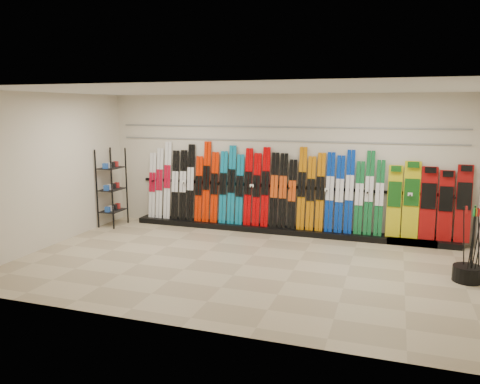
% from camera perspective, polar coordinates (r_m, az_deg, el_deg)
% --- Properties ---
extents(floor, '(8.00, 8.00, 0.00)m').
position_cam_1_polar(floor, '(8.28, 0.43, -8.84)').
color(floor, tan).
rests_on(floor, ground).
extents(back_wall, '(8.00, 0.00, 8.00)m').
position_cam_1_polar(back_wall, '(10.31, 4.75, 3.47)').
color(back_wall, beige).
rests_on(back_wall, floor).
extents(left_wall, '(0.00, 5.00, 5.00)m').
position_cam_1_polar(left_wall, '(9.90, -22.16, 2.47)').
color(left_wall, beige).
rests_on(left_wall, floor).
extents(ceiling, '(8.00, 8.00, 0.00)m').
position_cam_1_polar(ceiling, '(7.83, 0.46, 12.37)').
color(ceiling, silver).
rests_on(ceiling, back_wall).
extents(ski_rack_base, '(8.00, 0.40, 0.12)m').
position_cam_1_polar(ski_rack_base, '(10.32, 5.56, -4.68)').
color(ski_rack_base, black).
rests_on(ski_rack_base, floor).
extents(skis, '(5.37, 0.24, 1.83)m').
position_cam_1_polar(skis, '(10.34, 2.02, 0.42)').
color(skis, silver).
rests_on(skis, ski_rack_base).
extents(snowboards, '(1.57, 0.24, 1.54)m').
position_cam_1_polar(snowboards, '(9.99, 21.91, -1.21)').
color(snowboards, gold).
rests_on(snowboards, ski_rack_base).
extents(accessory_rack, '(0.40, 0.60, 1.79)m').
position_cam_1_polar(accessory_rack, '(11.18, -15.34, 0.54)').
color(accessory_rack, black).
rests_on(accessory_rack, floor).
extents(pole_bin, '(0.44, 0.44, 0.25)m').
position_cam_1_polar(pole_bin, '(8.31, 25.95, -8.95)').
color(pole_bin, black).
rests_on(pole_bin, floor).
extents(ski_poles, '(0.39, 0.35, 1.18)m').
position_cam_1_polar(ski_poles, '(8.17, 26.68, -5.77)').
color(ski_poles, black).
rests_on(ski_poles, pole_bin).
extents(slatwall_rail_0, '(7.60, 0.02, 0.03)m').
position_cam_1_polar(slatwall_rail_0, '(10.24, 4.77, 6.24)').
color(slatwall_rail_0, gray).
rests_on(slatwall_rail_0, back_wall).
extents(slatwall_rail_1, '(7.60, 0.02, 0.03)m').
position_cam_1_polar(slatwall_rail_1, '(10.22, 4.79, 7.92)').
color(slatwall_rail_1, gray).
rests_on(slatwall_rail_1, back_wall).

